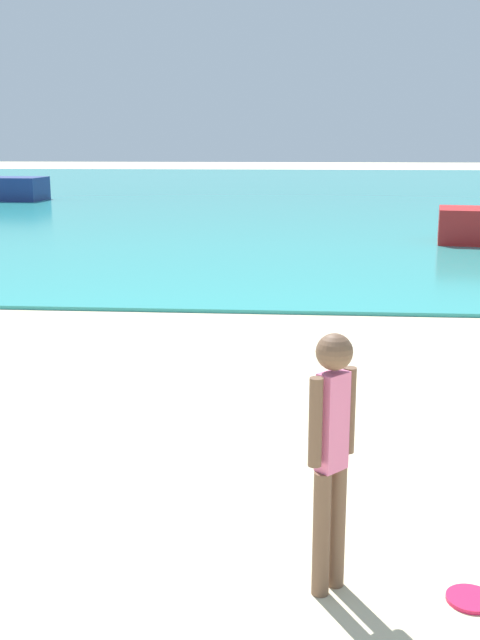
{
  "coord_description": "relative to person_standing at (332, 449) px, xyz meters",
  "views": [
    {
      "loc": [
        0.78,
        1.76,
        2.61
      ],
      "look_at": [
        0.29,
        7.89,
        1.16
      ],
      "focal_mm": 42.87,
      "sensor_mm": 36.0,
      "label": 1
    }
  ],
  "objects": [
    {
      "name": "water",
      "position": [
        -0.98,
        37.39,
        -0.86
      ],
      "size": [
        160.0,
        60.0,
        0.06
      ],
      "primitive_type": "cube",
      "color": "teal",
      "rests_on": "ground"
    },
    {
      "name": "frisbee",
      "position": [
        0.82,
        -0.06,
        -0.88
      ],
      "size": [
        0.28,
        0.28,
        0.03
      ],
      "primitive_type": "cylinder",
      "color": "#E51E4C",
      "rests_on": "ground"
    },
    {
      "name": "person_standing",
      "position": [
        0.0,
        0.0,
        0.0
      ],
      "size": [
        0.27,
        0.29,
        1.57
      ],
      "rotation": [
        0.0,
        0.0,
        3.96
      ],
      "color": "brown",
      "rests_on": "ground"
    }
  ]
}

